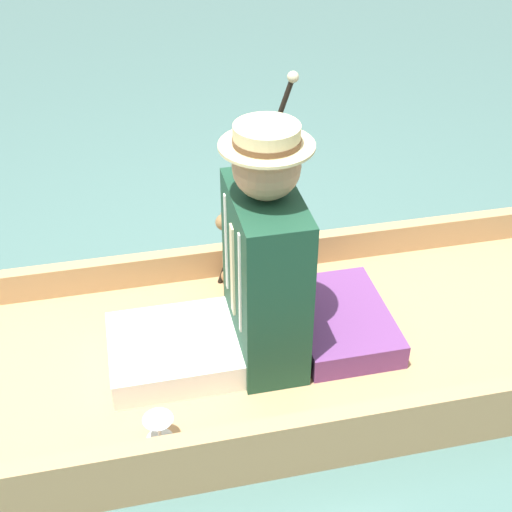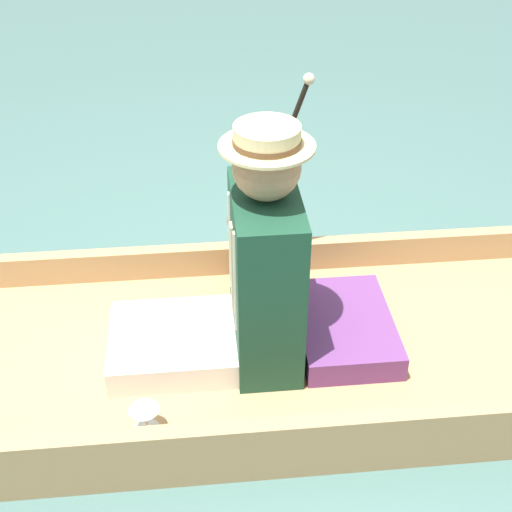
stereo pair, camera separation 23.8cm
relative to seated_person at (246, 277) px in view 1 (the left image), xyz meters
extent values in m
plane|color=#476B66|center=(0.01, 0.04, -0.45)|extent=(16.00, 16.00, 0.00)
cube|color=tan|center=(0.01, 0.04, -0.40)|extent=(1.06, 2.98, 0.10)
cube|color=tan|center=(-0.49, 0.04, -0.28)|extent=(0.06, 2.98, 0.13)
cube|color=tan|center=(0.51, 0.04, -0.28)|extent=(0.06, 2.98, 0.13)
cube|color=#6B3875|center=(0.03, -0.38, -0.30)|extent=(0.51, 0.36, 0.10)
cube|color=white|center=(0.00, 0.28, -0.29)|extent=(0.41, 0.46, 0.11)
cube|color=#19422D|center=(0.00, -0.07, -0.02)|extent=(0.45, 0.23, 0.66)
cube|color=beige|center=(0.00, 0.05, 0.03)|extent=(0.04, 0.01, 0.36)
cube|color=white|center=(-0.12, 0.05, 0.07)|extent=(0.02, 0.01, 0.40)
cube|color=white|center=(0.12, 0.05, 0.07)|extent=(0.02, 0.01, 0.40)
sphere|color=tan|center=(0.00, -0.07, 0.43)|extent=(0.22, 0.22, 0.22)
cylinder|color=beige|center=(0.00, -0.07, 0.50)|extent=(0.31, 0.31, 0.01)
cylinder|color=beige|center=(0.00, -0.07, 0.54)|extent=(0.21, 0.21, 0.06)
cylinder|color=brown|center=(0.00, -0.07, 0.52)|extent=(0.22, 0.22, 0.02)
ellipsoid|color=#9E754C|center=(0.38, -0.06, -0.21)|extent=(0.19, 0.16, 0.28)
sphere|color=#9E754C|center=(0.38, -0.06, 0.00)|extent=(0.16, 0.16, 0.16)
sphere|color=olive|center=(0.38, 0.01, -0.01)|extent=(0.07, 0.07, 0.07)
sphere|color=#9E754C|center=(0.33, -0.06, 0.06)|extent=(0.07, 0.07, 0.07)
sphere|color=#9E754C|center=(0.44, -0.06, 0.06)|extent=(0.07, 0.07, 0.07)
cylinder|color=#9E754C|center=(0.28, -0.06, -0.16)|extent=(0.11, 0.07, 0.12)
cylinder|color=#9E754C|center=(0.48, -0.06, -0.16)|extent=(0.11, 0.07, 0.12)
sphere|color=#9E754C|center=(0.33, -0.02, -0.31)|extent=(0.08, 0.08, 0.08)
sphere|color=#9E754C|center=(0.43, -0.02, -0.31)|extent=(0.08, 0.08, 0.08)
cylinder|color=silver|center=(-0.36, 0.37, -0.34)|extent=(0.09, 0.09, 0.01)
cylinder|color=silver|center=(-0.36, 0.37, -0.32)|extent=(0.01, 0.01, 0.05)
cone|color=silver|center=(-0.36, 0.37, -0.27)|extent=(0.10, 0.10, 0.04)
cylinder|color=black|center=(0.44, -0.12, 0.10)|extent=(0.02, 0.31, 0.89)
sphere|color=beige|center=(0.44, -0.27, 0.54)|extent=(0.04, 0.04, 0.04)
camera|label=1|loc=(-1.95, 0.40, 1.49)|focal=50.00mm
camera|label=2|loc=(-1.99, 0.16, 1.49)|focal=50.00mm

